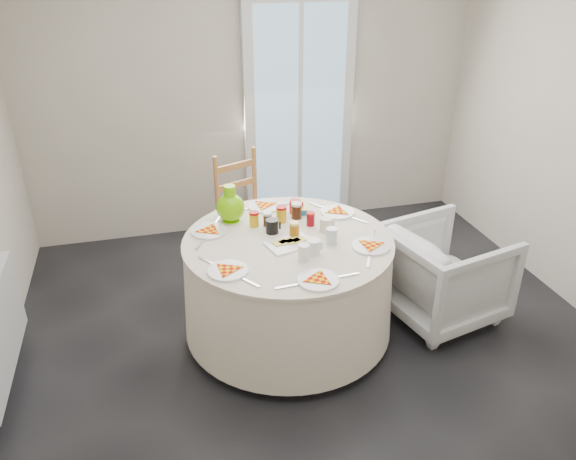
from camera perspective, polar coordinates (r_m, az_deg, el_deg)
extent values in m
plane|color=black|center=(3.86, 3.21, -12.01)|extent=(4.00, 4.00, 0.00)
cube|color=#BCB5A3|center=(5.06, -3.52, 14.12)|extent=(4.00, 0.02, 2.60)
cube|color=silver|center=(5.17, 1.11, 11.57)|extent=(1.00, 0.08, 2.10)
cylinder|color=beige|center=(3.80, 0.00, -5.72)|extent=(1.40, 1.40, 0.71)
imported|color=silver|center=(4.12, 15.60, -3.71)|extent=(0.84, 0.88, 0.76)
cube|color=#106B97|center=(3.94, 1.12, 2.38)|extent=(0.12, 0.09, 0.04)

